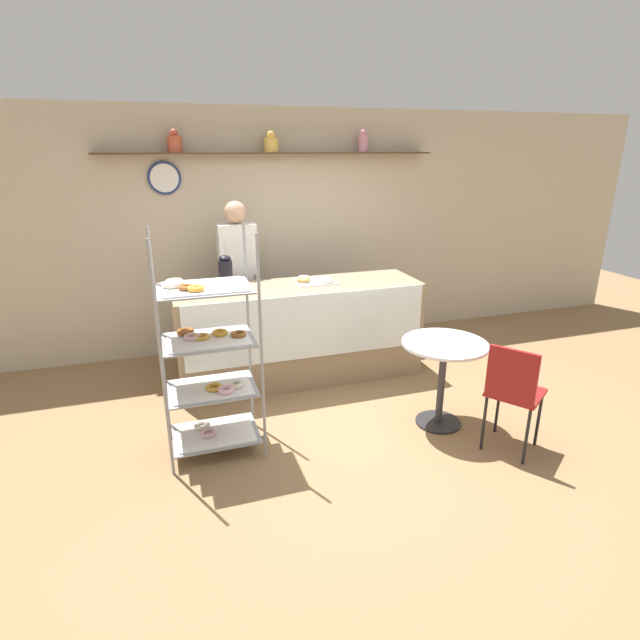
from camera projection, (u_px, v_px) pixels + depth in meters
name	position (u px, v px, depth m)	size (l,w,h in m)	color
ground_plane	(333.00, 423.00, 4.34)	(14.00, 14.00, 0.00)	olive
back_wall	(273.00, 230.00, 5.77)	(10.00, 0.30, 2.70)	beige
display_counter	(300.00, 332.00, 5.08)	(2.44, 0.70, 0.98)	#937A5B
pastry_rack	(209.00, 360.00, 3.74)	(0.71, 0.53, 1.74)	gray
person_worker	(239.00, 275.00, 5.33)	(0.39, 0.23, 1.76)	#282833
cafe_table	(443.00, 363.00, 4.16)	(0.70, 0.70, 0.76)	#262628
cafe_chair	(513.00, 388.00, 3.75)	(0.53, 0.53, 0.90)	black
coffee_carafe	(226.00, 273.00, 4.72)	(0.13, 0.13, 0.33)	black
donut_tray_counter	(313.00, 280.00, 5.03)	(0.39, 0.33, 0.05)	silver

